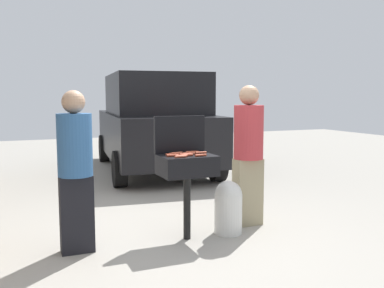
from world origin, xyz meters
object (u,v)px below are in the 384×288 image
Objects in this scene: hot_dog_0 at (193,152)px; hot_dog_3 at (185,154)px; hot_dog_5 at (172,154)px; hot_dog_9 at (201,153)px; propane_tank at (228,206)px; hot_dog_7 at (174,154)px; hot_dog_4 at (181,157)px; hot_dog_13 at (189,153)px; parked_minivan at (153,122)px; hot_dog_2 at (187,155)px; hot_dog_8 at (182,156)px; hot_dog_1 at (177,153)px; hot_dog_10 at (201,155)px; bbq_grill at (187,168)px; hot_dog_11 at (192,152)px; hot_dog_6 at (189,153)px; person_left at (75,166)px; hot_dog_12 at (173,155)px; person_right at (248,150)px.

hot_dog_3 is (-0.15, -0.12, 0.00)m from hot_dog_0.
hot_dog_9 is at bearing 0.90° from hot_dog_5.
hot_dog_0 is at bearing 164.03° from propane_tank.
hot_dog_0 is 1.00× the size of hot_dog_7.
hot_dog_4 is 0.28m from hot_dog_13.
propane_tank is 4.44m from parked_minivan.
hot_dog_2 and hot_dog_8 have the same top height.
hot_dog_1 is 1.00× the size of hot_dog_10.
hot_dog_2 is at bearing -117.59° from hot_dog_13.
bbq_grill is 7.23× the size of hot_dog_3.
hot_dog_13 is at bearing 170.83° from propane_tank.
hot_dog_3 and hot_dog_13 have the same top height.
hot_dog_11 is at bearing 56.31° from hot_dog_2.
hot_dog_6 is 1.00× the size of hot_dog_9.
hot_dog_8 is 1.00× the size of hot_dog_9.
person_left is at bearing 171.30° from hot_dog_8.
hot_dog_1 is 1.11m from person_left.
person_left is at bearing 173.70° from hot_dog_2.
hot_dog_4 is 0.26m from hot_dog_6.
hot_dog_12 is (-0.05, 0.11, 0.00)m from hot_dog_4.
hot_dog_11 is 1.00× the size of hot_dog_12.
bbq_grill is 0.24m from hot_dog_12.
person_left reaches higher than bbq_grill.
hot_dog_9 is at bearing 3.95° from hot_dog_6.
person_right reaches higher than hot_dog_1.
hot_dog_8 is 0.21× the size of propane_tank.
hot_dog_11 and hot_dog_12 have the same top height.
hot_dog_2 is 1.00× the size of hot_dog_7.
hot_dog_4 is 0.03× the size of parked_minivan.
bbq_grill is 0.25m from hot_dog_9.
hot_dog_4 and hot_dog_12 have the same top height.
parked_minivan is (1.13, 4.27, 0.07)m from hot_dog_7.
hot_dog_6 reaches higher than bbq_grill.
hot_dog_5 is (-0.29, -0.06, 0.00)m from hot_dog_0.
hot_dog_0 is at bearing 25.61° from hot_dog_12.
hot_dog_8 is (-0.22, -0.21, 0.00)m from hot_dog_0.
hot_dog_8 is (-0.10, -0.11, 0.16)m from bbq_grill.
hot_dog_7 is at bearing -165.87° from hot_dog_11.
propane_tank is at bearing -9.17° from hot_dog_13.
person_left is at bearing -178.99° from hot_dog_7.
hot_dog_1 is 1.00× the size of hot_dog_5.
hot_dog_7 is 0.24m from hot_dog_11.
hot_dog_5 is at bearing 145.36° from hot_dog_10.
person_right is (1.01, 0.13, -0.02)m from hot_dog_7.
hot_dog_1 is (-0.07, 0.11, 0.16)m from bbq_grill.
person_right is at bearing 94.77° from parked_minivan.
hot_dog_6 is at bearing 41.21° from bbq_grill.
hot_dog_5 is at bearing -142.21° from hot_dog_7.
hot_dog_10 is 0.30m from hot_dog_12.
hot_dog_13 is (-0.14, 0.02, 0.00)m from hot_dog_9.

